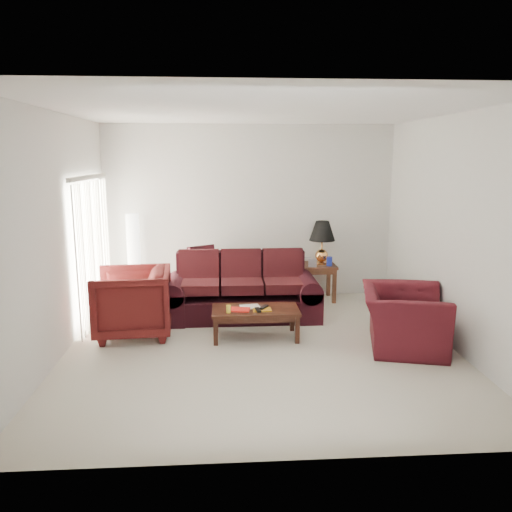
{
  "coord_description": "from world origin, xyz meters",
  "views": [
    {
      "loc": [
        -0.47,
        -6.17,
        2.46
      ],
      "look_at": [
        0.0,
        0.85,
        1.05
      ],
      "focal_mm": 35.0,
      "sensor_mm": 36.0,
      "label": 1
    }
  ],
  "objects_px": {
    "sofa": "(242,287)",
    "armchair_left": "(133,302)",
    "armchair_right": "(403,319)",
    "floor_lamp": "(134,258)",
    "end_table": "(318,282)",
    "coffee_table": "(255,323)"
  },
  "relations": [
    {
      "from": "floor_lamp",
      "to": "coffee_table",
      "type": "distance_m",
      "value": 2.74
    },
    {
      "from": "sofa",
      "to": "armchair_right",
      "type": "distance_m",
      "value": 2.47
    },
    {
      "from": "armchair_left",
      "to": "armchair_right",
      "type": "height_order",
      "value": "armchair_left"
    },
    {
      "from": "armchair_right",
      "to": "coffee_table",
      "type": "relative_size",
      "value": 1.0
    },
    {
      "from": "end_table",
      "to": "coffee_table",
      "type": "bearing_deg",
      "value": -123.88
    },
    {
      "from": "armchair_left",
      "to": "coffee_table",
      "type": "relative_size",
      "value": 0.87
    },
    {
      "from": "armchair_left",
      "to": "armchair_right",
      "type": "bearing_deg",
      "value": 74.75
    },
    {
      "from": "armchair_right",
      "to": "end_table",
      "type": "bearing_deg",
      "value": 30.78
    },
    {
      "from": "floor_lamp",
      "to": "end_table",
      "type": "bearing_deg",
      "value": -0.91
    },
    {
      "from": "floor_lamp",
      "to": "armchair_left",
      "type": "xyz_separation_m",
      "value": [
        0.24,
        -1.62,
        -0.3
      ]
    },
    {
      "from": "sofa",
      "to": "armchair_left",
      "type": "distance_m",
      "value": 1.68
    },
    {
      "from": "sofa",
      "to": "floor_lamp",
      "type": "relative_size",
      "value": 1.55
    },
    {
      "from": "end_table",
      "to": "sofa",
      "type": "bearing_deg",
      "value": -146.87
    },
    {
      "from": "coffee_table",
      "to": "sofa",
      "type": "bearing_deg",
      "value": 115.02
    },
    {
      "from": "armchair_left",
      "to": "armchair_right",
      "type": "distance_m",
      "value": 3.66
    },
    {
      "from": "end_table",
      "to": "coffee_table",
      "type": "height_order",
      "value": "end_table"
    },
    {
      "from": "sofa",
      "to": "armchair_right",
      "type": "xyz_separation_m",
      "value": [
        2.05,
        -1.37,
        -0.1
      ]
    },
    {
      "from": "sofa",
      "to": "armchair_right",
      "type": "height_order",
      "value": "sofa"
    },
    {
      "from": "armchair_left",
      "to": "floor_lamp",
      "type": "bearing_deg",
      "value": -175.77
    },
    {
      "from": "end_table",
      "to": "armchair_left",
      "type": "height_order",
      "value": "armchair_left"
    },
    {
      "from": "end_table",
      "to": "armchair_right",
      "type": "height_order",
      "value": "armchair_right"
    },
    {
      "from": "armchair_right",
      "to": "coffee_table",
      "type": "xyz_separation_m",
      "value": [
        -1.9,
        0.46,
        -0.18
      ]
    }
  ]
}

